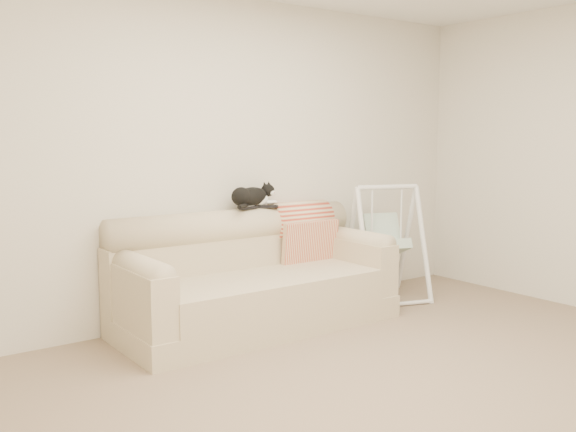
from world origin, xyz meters
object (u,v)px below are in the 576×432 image
at_px(tuxedo_cat, 252,196).
at_px(sofa, 252,281).
at_px(remote_b, 268,206).
at_px(baby_swing, 386,242).
at_px(remote_a, 249,207).

bearing_deg(tuxedo_cat, sofa, -123.21).
height_order(sofa, remote_b, remote_b).
bearing_deg(remote_b, tuxedo_cat, 167.65).
height_order(tuxedo_cat, baby_swing, tuxedo_cat).
bearing_deg(remote_b, sofa, -144.56).
relative_size(sofa, baby_swing, 2.09).
distance_m(sofa, remote_b, 0.66).
xyz_separation_m(tuxedo_cat, baby_swing, (1.30, -0.24, -0.47)).
distance_m(sofa, remote_a, 0.61).
bearing_deg(baby_swing, sofa, 179.73).
bearing_deg(baby_swing, remote_a, 170.60).
xyz_separation_m(remote_a, tuxedo_cat, (0.05, 0.02, 0.09)).
xyz_separation_m(remote_b, tuxedo_cat, (-0.14, 0.03, 0.09)).
bearing_deg(sofa, baby_swing, -0.27).
bearing_deg(baby_swing, remote_b, 169.55).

